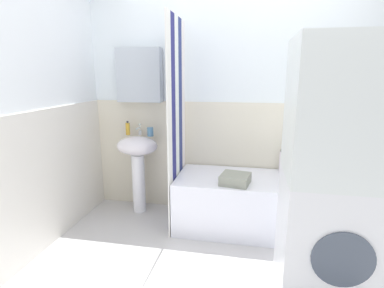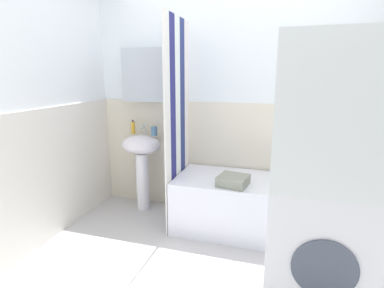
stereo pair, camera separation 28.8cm
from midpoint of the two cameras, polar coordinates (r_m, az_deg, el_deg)
The scene contains 15 objects.
ground_plane at distance 2.42m, azimuth 1.61°, elevation -25.36°, with size 4.80×5.60×0.04m, color silver.
wall_back_tiled at distance 3.18m, azimuth 4.43°, elevation 6.79°, with size 3.60×0.18×2.40m.
wall_left_tiled at distance 2.93m, azimuth -28.98°, elevation 4.21°, with size 0.07×1.81×2.40m.
sink at distance 3.30m, azimuth -12.73°, elevation -2.48°, with size 0.44×0.34×0.84m.
faucet at distance 3.31m, azimuth -12.41°, elevation 2.67°, with size 0.03×0.12×0.12m.
soap_dispenser at distance 3.35m, azimuth -14.49°, elevation 2.82°, with size 0.05×0.05×0.15m.
toothbrush_cup at distance 3.23m, azimuth -10.44°, elevation 2.27°, with size 0.07×0.07×0.09m, color teal.
bathtub at distance 3.02m, azimuth 8.73°, elevation -11.10°, with size 1.48×0.68×0.51m, color white.
shower_curtain at distance 2.92m, azimuth -5.72°, elevation 3.44°, with size 0.01×0.68×2.00m.
body_wash_bottle at distance 3.21m, azimuth 20.66°, elevation -3.45°, with size 0.07×0.07×0.22m.
lotion_bottle at distance 3.17m, azimuth 18.80°, elevation -3.59°, with size 0.06×0.06×0.21m.
shampoo_bottle at distance 3.17m, azimuth 17.06°, elevation -3.33°, with size 0.05×0.05×0.22m.
conditioner_bottle at distance 3.14m, azimuth 14.11°, elevation -3.20°, with size 0.05×0.05×0.23m.
towel_folded at distance 2.75m, azimuth 5.22°, elevation -6.67°, with size 0.25×0.25×0.09m, color gray.
washer_dryer_stack at distance 2.05m, azimuth 21.99°, elevation -5.98°, with size 0.62×0.61×1.71m.
Camera 1 is at (0.16, -1.91, 1.49)m, focal length 28.20 mm.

